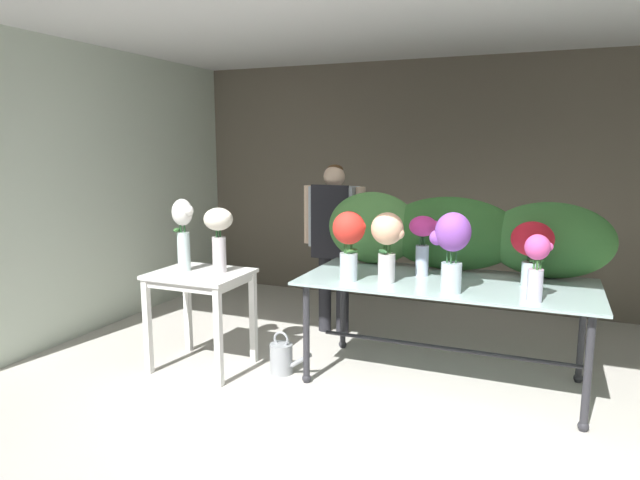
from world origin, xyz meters
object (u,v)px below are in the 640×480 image
(vase_scarlet_carnations, at_px, (349,238))
(vase_violet_dahlias, at_px, (452,244))
(vase_magenta_snapdragons, at_px, (423,238))
(vase_cream_lisianthus_tall, at_px, (219,231))
(watering_can, at_px, (282,358))
(side_table_white, at_px, (200,285))
(vase_fuchsia_anemones, at_px, (537,263))
(vase_white_roses_tall, at_px, (183,230))
(vase_peach_stock, at_px, (387,239))
(florist, at_px, (334,230))
(display_table_glass, at_px, (446,294))
(vase_crimson_ranunculus, at_px, (532,245))

(vase_scarlet_carnations, distance_m, vase_violet_dahlias, 0.75)
(vase_magenta_snapdragons, relative_size, vase_cream_lisianthus_tall, 0.90)
(vase_scarlet_carnations, relative_size, watering_can, 1.46)
(side_table_white, distance_m, vase_magenta_snapdragons, 1.78)
(vase_fuchsia_anemones, height_order, vase_white_roses_tall, vase_white_roses_tall)
(side_table_white, xyz_separation_m, watering_can, (0.65, 0.13, -0.55))
(side_table_white, xyz_separation_m, vase_violet_dahlias, (1.94, 0.12, 0.44))
(vase_violet_dahlias, height_order, watering_can, vase_violet_dahlias)
(vase_peach_stock, bearing_deg, vase_fuchsia_anemones, -7.50)
(vase_fuchsia_anemones, distance_m, vase_peach_stock, 1.03)
(vase_magenta_snapdragons, relative_size, vase_fuchsia_anemones, 1.06)
(florist, distance_m, watering_can, 1.39)
(display_table_glass, distance_m, vase_cream_lisianthus_tall, 1.80)
(display_table_glass, xyz_separation_m, vase_crimson_ranunculus, (0.57, 0.05, 0.41))
(vase_violet_dahlias, bearing_deg, vase_peach_stock, 166.25)
(vase_peach_stock, xyz_separation_m, vase_crimson_ranunculus, (0.97, 0.26, -0.02))
(side_table_white, bearing_deg, vase_crimson_ranunculus, 11.65)
(vase_scarlet_carnations, relative_size, vase_white_roses_tall, 0.89)
(watering_can, bearing_deg, vase_scarlet_carnations, 5.87)
(display_table_glass, xyz_separation_m, vase_peach_stock, (-0.40, -0.21, 0.42))
(vase_scarlet_carnations, bearing_deg, vase_fuchsia_anemones, -3.62)
(vase_white_roses_tall, relative_size, vase_cream_lisianthus_tall, 1.12)
(vase_white_roses_tall, bearing_deg, watering_can, 9.44)
(vase_crimson_ranunculus, bearing_deg, florist, 157.92)
(vase_magenta_snapdragons, height_order, watering_can, vase_magenta_snapdragons)
(vase_peach_stock, relative_size, vase_cream_lisianthus_tall, 1.00)
(display_table_glass, xyz_separation_m, side_table_white, (-1.85, -0.45, -0.01))
(vase_peach_stock, distance_m, vase_white_roses_tall, 1.61)
(vase_fuchsia_anemones, relative_size, watering_can, 1.23)
(vase_magenta_snapdragons, xyz_separation_m, watering_can, (-1.00, -0.41, -0.96))
(side_table_white, bearing_deg, vase_magenta_snapdragons, 18.14)
(vase_white_roses_tall, height_order, vase_cream_lisianthus_tall, vase_white_roses_tall)
(vase_fuchsia_anemones, bearing_deg, display_table_glass, 150.86)
(florist, bearing_deg, side_table_white, -118.66)
(vase_magenta_snapdragons, height_order, vase_white_roses_tall, vase_white_roses_tall)
(display_table_glass, distance_m, vase_magenta_snapdragons, 0.46)
(display_table_glass, relative_size, vase_violet_dahlias, 3.86)
(vase_magenta_snapdragons, xyz_separation_m, vase_peach_stock, (-0.20, -0.30, 0.03))
(vase_white_roses_tall, bearing_deg, vase_fuchsia_anemones, 2.30)
(vase_fuchsia_anemones, bearing_deg, vase_scarlet_carnations, 176.38)
(display_table_glass, xyz_separation_m, florist, (-1.19, 0.77, 0.30))
(florist, relative_size, vase_scarlet_carnations, 3.12)
(florist, bearing_deg, vase_scarlet_carnations, -63.25)
(florist, relative_size, watering_can, 4.55)
(florist, height_order, vase_peach_stock, florist)
(vase_scarlet_carnations, xyz_separation_m, vase_white_roses_tall, (-1.33, -0.19, 0.01))
(display_table_glass, relative_size, vase_scarlet_carnations, 4.12)
(vase_scarlet_carnations, bearing_deg, display_table_glass, 21.41)
(vase_magenta_snapdragons, height_order, vase_peach_stock, vase_peach_stock)
(vase_peach_stock, height_order, watering_can, vase_peach_stock)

